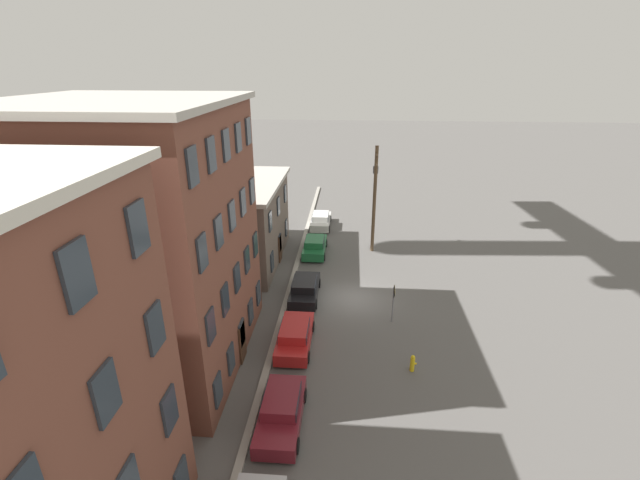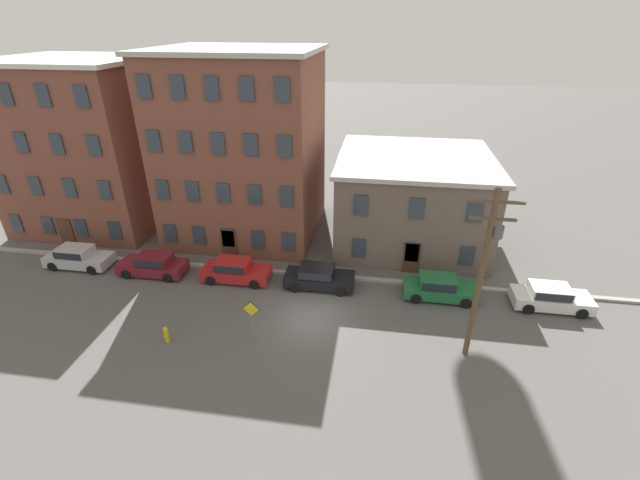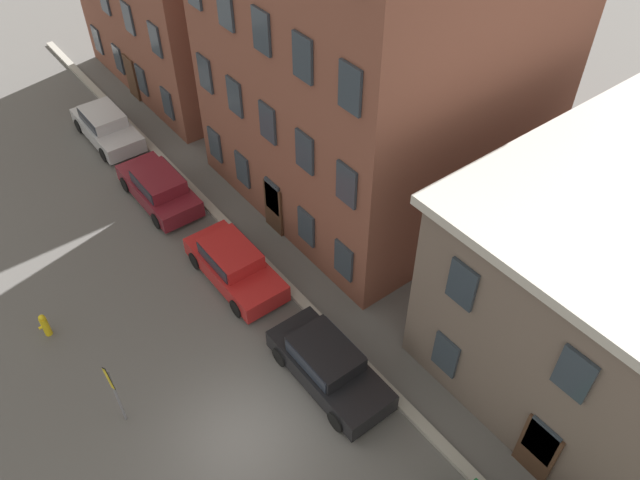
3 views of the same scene
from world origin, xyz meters
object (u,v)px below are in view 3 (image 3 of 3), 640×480
object	(u,v)px
car_red	(234,263)
fire_hydrant	(45,325)
car_silver	(106,125)
car_black	(328,364)
car_maroon	(159,187)
caution_sign	(112,386)

from	to	relation	value
car_red	fire_hydrant	world-z (taller)	car_red
car_silver	car_black	distance (m)	16.74
car_red	car_black	world-z (taller)	same
car_maroon	fire_hydrant	world-z (taller)	car_maroon
car_red	car_black	bearing A→B (deg)	0.29
car_red	car_silver	bearing A→B (deg)	179.87
caution_sign	fire_hydrant	size ratio (longest dim) A/B	2.72
car_black	car_red	bearing A→B (deg)	-179.71
caution_sign	car_maroon	bearing A→B (deg)	146.81
car_silver	car_black	size ratio (longest dim) A/B	1.00
car_maroon	fire_hydrant	distance (m)	7.43
car_maroon	car_red	world-z (taller)	same
car_red	caution_sign	bearing A→B (deg)	-62.91
car_maroon	fire_hydrant	size ratio (longest dim) A/B	4.58
car_silver	fire_hydrant	bearing A→B (deg)	-33.73
car_black	fire_hydrant	xyz separation A→B (m)	(-7.12, -6.42, -0.27)
caution_sign	fire_hydrant	bearing A→B (deg)	-171.53
car_red	caution_sign	distance (m)	6.49
car_red	car_black	xyz separation A→B (m)	(5.49, 0.03, 0.00)
car_silver	car_black	world-z (taller)	same
car_maroon	car_silver	bearing A→B (deg)	178.49
car_red	caution_sign	xyz separation A→B (m)	(2.92, -5.71, 0.99)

